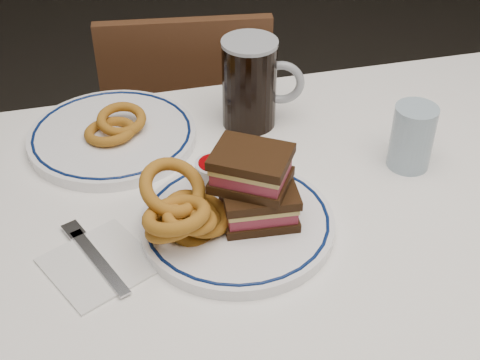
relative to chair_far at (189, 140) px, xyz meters
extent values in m
cube|color=white|center=(0.10, -0.69, 0.28)|extent=(1.26, 0.86, 0.03)
cylinder|color=#402A14|center=(-0.44, -0.35, -0.10)|extent=(0.06, 0.06, 0.71)
cylinder|color=#402A14|center=(0.64, -0.35, -0.10)|extent=(0.06, 0.06, 0.71)
cube|color=white|center=(0.10, -0.26, 0.20)|extent=(1.26, 0.01, 0.17)
cube|color=#402A14|center=(0.01, 0.07, -0.06)|extent=(0.43, 0.43, 0.04)
cylinder|color=#402A14|center=(0.19, 0.21, -0.26)|extent=(0.03, 0.03, 0.37)
cylinder|color=#402A14|center=(0.15, -0.12, -0.26)|extent=(0.03, 0.03, 0.37)
cylinder|color=#402A14|center=(-0.13, 0.25, -0.26)|extent=(0.03, 0.03, 0.37)
cylinder|color=#402A14|center=(-0.18, -0.07, -0.26)|extent=(0.03, 0.03, 0.37)
cube|color=#402A14|center=(-0.01, -0.11, 0.17)|extent=(0.38, 0.08, 0.42)
cylinder|color=white|center=(-0.04, -0.69, 0.31)|extent=(0.29, 0.29, 0.02)
torus|color=#0A1B4D|center=(-0.04, -0.69, 0.32)|extent=(0.28, 0.28, 0.01)
cube|color=black|center=(-0.01, -0.69, 0.33)|extent=(0.11, 0.09, 0.01)
cube|color=#A02E44|center=(-0.01, -0.69, 0.34)|extent=(0.11, 0.09, 0.02)
cube|color=tan|center=(-0.01, -0.69, 0.36)|extent=(0.11, 0.09, 0.01)
cube|color=black|center=(-0.01, -0.69, 0.37)|extent=(0.11, 0.09, 0.01)
cube|color=black|center=(-0.02, -0.68, 0.38)|extent=(0.14, 0.13, 0.01)
cube|color=#A02E44|center=(-0.02, -0.68, 0.40)|extent=(0.13, 0.12, 0.02)
cube|color=tan|center=(-0.02, -0.68, 0.41)|extent=(0.13, 0.12, 0.01)
cube|color=black|center=(-0.02, -0.68, 0.42)|extent=(0.14, 0.13, 0.01)
torus|color=brown|center=(-0.11, -0.68, 0.33)|extent=(0.11, 0.10, 0.09)
torus|color=brown|center=(-0.10, -0.69, 0.34)|extent=(0.10, 0.10, 0.05)
torus|color=brown|center=(-0.14, -0.71, 0.35)|extent=(0.10, 0.09, 0.07)
torus|color=brown|center=(-0.12, -0.71, 0.36)|extent=(0.08, 0.08, 0.04)
torus|color=brown|center=(-0.13, -0.71, 0.37)|extent=(0.10, 0.10, 0.05)
torus|color=brown|center=(-0.13, -0.66, 0.38)|extent=(0.11, 0.10, 0.08)
cylinder|color=white|center=(-0.05, -0.59, 0.34)|extent=(0.06, 0.06, 0.03)
cylinder|color=#850206|center=(-0.05, -0.59, 0.35)|extent=(0.05, 0.05, 0.01)
cylinder|color=black|center=(0.05, -0.41, 0.38)|extent=(0.10, 0.10, 0.16)
cylinder|color=#979CA5|center=(0.05, -0.41, 0.46)|extent=(0.10, 0.10, 0.01)
torus|color=#979CA5|center=(0.11, -0.42, 0.39)|extent=(0.08, 0.04, 0.08)
cylinder|color=#8FA8B9|center=(0.28, -0.60, 0.35)|extent=(0.07, 0.07, 0.11)
cylinder|color=white|center=(-0.20, -0.41, 0.31)|extent=(0.30, 0.30, 0.02)
torus|color=#0A1B4D|center=(-0.20, -0.41, 0.32)|extent=(0.28, 0.28, 0.01)
torus|color=brown|center=(-0.20, -0.42, 0.33)|extent=(0.09, 0.09, 0.03)
torus|color=brown|center=(-0.18, -0.40, 0.34)|extent=(0.09, 0.09, 0.03)
cube|color=silver|center=(-0.25, -0.71, 0.30)|extent=(0.18, 0.18, 0.00)
cube|color=#B0B0B4|center=(-0.25, -0.71, 0.30)|extent=(0.07, 0.15, 0.00)
cube|color=#B0B0B4|center=(-0.28, -0.64, 0.30)|extent=(0.04, 0.04, 0.00)
camera|label=1|loc=(-0.22, -1.41, 0.97)|focal=50.00mm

